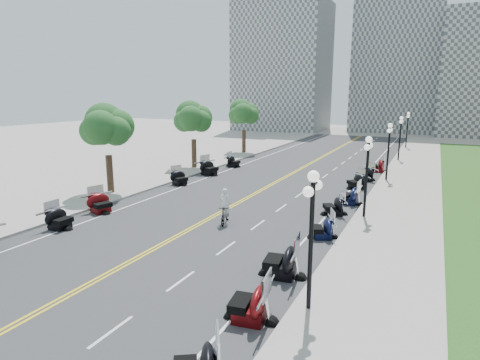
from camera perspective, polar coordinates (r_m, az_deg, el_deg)
The scene contains 50 objects.
ground at distance 25.10m, azimuth -4.20°, elevation -5.40°, with size 160.00×160.00×0.00m, color gray.
road at distance 33.82m, azimuth 4.29°, elevation -0.78°, with size 16.00×90.00×0.01m, color #333335.
centerline_yellow_a at distance 33.86m, azimuth 4.10°, elevation -0.75°, with size 0.12×90.00×0.00m, color yellow.
centerline_yellow_b at distance 33.77m, azimuth 4.48°, elevation -0.79°, with size 0.12×90.00×0.00m, color yellow.
edge_line_north at distance 32.10m, azimuth 14.98°, elevation -1.86°, with size 0.12×90.00×0.00m, color white.
edge_line_south at distance 36.59m, azimuth -5.06°, elevation 0.21°, with size 0.12×90.00×0.00m, color white.
lane_dash_3 at distance 14.52m, azimuth -17.83°, elevation -19.82°, with size 0.12×2.00×0.00m, color white.
lane_dash_4 at distance 17.21m, azimuth -8.40°, elevation -14.00°, with size 0.12×2.00×0.00m, color white.
lane_dash_5 at distance 20.34m, azimuth -1.98°, elevation -9.64°, with size 0.12×2.00×0.00m, color white.
lane_dash_6 at distance 23.73m, azimuth 2.55°, elevation -6.40°, with size 0.12×2.00×0.00m, color white.
lane_dash_7 at distance 27.28m, azimuth 5.89°, elevation -3.96°, with size 0.12×2.00×0.00m, color white.
lane_dash_8 at distance 30.95m, azimuth 8.44°, elevation -2.09°, with size 0.12×2.00×0.00m, color white.
lane_dash_9 at distance 34.69m, azimuth 10.43°, elevation -0.61°, with size 0.12×2.00×0.00m, color white.
lane_dash_10 at distance 38.48m, azimuth 12.04°, elevation 0.58°, with size 0.12×2.00×0.00m, color white.
lane_dash_11 at distance 42.31m, azimuth 13.36°, elevation 1.56°, with size 0.12×2.00×0.00m, color white.
lane_dash_12 at distance 46.17m, azimuth 14.45°, elevation 2.37°, with size 0.12×2.00×0.00m, color white.
lane_dash_13 at distance 50.05m, azimuth 15.38°, elevation 3.06°, with size 0.12×2.00×0.00m, color white.
lane_dash_14 at distance 53.95m, azimuth 16.18°, elevation 3.64°, with size 0.12×2.00×0.00m, color white.
lane_dash_15 at distance 57.86m, azimuth 16.87°, elevation 4.15°, with size 0.12×2.00×0.00m, color white.
lane_dash_16 at distance 61.78m, azimuth 17.47°, elevation 4.59°, with size 0.12×2.00×0.00m, color white.
lane_dash_17 at distance 65.72m, azimuth 18.00°, elevation 4.98°, with size 0.12×2.00×0.00m, color white.
lane_dash_18 at distance 69.66m, azimuth 18.48°, elevation 5.33°, with size 0.12×2.00×0.00m, color white.
lane_dash_19 at distance 73.60m, azimuth 18.90°, elevation 5.63°, with size 0.12×2.00×0.00m, color white.
sidewalk_north at distance 31.62m, azimuth 22.29°, elevation -2.46°, with size 5.00×90.00×0.15m, color #9E9991.
sidewalk_south at distance 38.80m, azimuth -10.27°, elevation 0.85°, with size 5.00×90.00×0.15m, color #9E9991.
distant_block_a at distance 88.14m, azimuth 6.09°, elevation 15.65°, with size 18.00×14.00×26.00m, color gray.
distant_block_b at distance 89.35m, azimuth 21.47°, elevation 16.14°, with size 16.00×12.00×30.00m, color gray.
street_lamp_1 at distance 14.05m, azimuth 10.04°, elevation -8.72°, with size 0.50×1.20×4.90m, color black, non-canonical shape.
street_lamp_2 at distance 25.41m, azimuth 17.53°, elevation 0.33°, with size 0.50×1.20×4.90m, color black, non-canonical shape.
street_lamp_3 at distance 37.17m, azimuth 20.33°, elevation 3.74°, with size 0.50×1.20×4.90m, color black, non-canonical shape.
street_lamp_4 at distance 49.05m, azimuth 21.78°, elevation 5.50°, with size 0.50×1.20×4.90m, color black, non-canonical shape.
street_lamp_5 at distance 60.98m, azimuth 22.67°, elevation 6.57°, with size 0.50×1.20×4.90m, color black, non-canonical shape.
tree_2 at distance 31.76m, azimuth -18.40°, elevation 6.47°, with size 4.80×4.80×9.20m, color #235619, non-canonical shape.
tree_3 at distance 41.19m, azimuth -6.66°, elevation 8.18°, with size 4.80×4.80×9.20m, color #235619, non-canonical shape.
tree_4 at distance 51.70m, azimuth 0.57°, elevation 9.05°, with size 4.80×4.80×9.20m, color #235619, non-canonical shape.
motorcycle_n_3 at distance 14.14m, azimuth 1.41°, elevation -16.79°, with size 2.05×2.05×1.44m, color #590A0C, non-canonical shape.
motorcycle_n_4 at distance 17.23m, azimuth 5.92°, elevation -11.13°, with size 2.19×2.19×1.53m, color black, non-canonical shape.
motorcycle_n_5 at distance 21.92m, azimuth 11.64°, elevation -6.53°, with size 1.80×1.80×1.26m, color black, non-canonical shape.
motorcycle_n_6 at distance 26.13m, azimuth 13.20°, elevation -3.49°, with size 1.86×1.86×1.31m, color black, non-canonical shape.
motorcycle_n_7 at distance 28.95m, azimuth 15.36°, elevation -1.96°, with size 2.03×2.03×1.42m, color black, non-canonical shape.
motorcycle_n_8 at distance 33.75m, azimuth 16.23°, elevation -0.12°, with size 1.90×1.90×1.33m, color black, non-canonical shape.
motorcycle_n_9 at distance 36.99m, azimuth 17.37°, elevation 0.92°, with size 2.01×2.01×1.41m, color black, non-canonical shape.
motorcycle_n_10 at distance 41.81m, azimuth 18.96°, elevation 2.07°, with size 2.01×2.01×1.41m, color #590A0C, non-canonical shape.
motorcycle_s_4 at distance 25.09m, azimuth -24.31°, elevation -4.93°, with size 1.86×1.86×1.31m, color black, non-canonical shape.
motorcycle_s_5 at distance 27.50m, azimuth -19.26°, elevation -3.00°, with size 1.98×1.98×1.38m, color #590A0C, non-canonical shape.
motorcycle_s_7 at distance 34.23m, azimuth -8.60°, elevation 0.39°, with size 1.87×1.87×1.31m, color black, non-canonical shape.
motorcycle_s_8 at distance 38.02m, azimuth -4.40°, elevation 1.83°, with size 2.18×2.18×1.53m, color black, non-canonical shape.
motorcycle_s_9 at distance 42.17m, azimuth -0.94°, elevation 2.72°, with size 1.84×1.84×1.29m, color black, non-canonical shape.
bicycle at distance 23.83m, azimuth -2.14°, elevation -4.93°, with size 0.53×1.87×1.12m, color #A51414.
cyclist_rider at distance 23.44m, azimuth -2.17°, elevation -1.50°, with size 0.66×0.43×1.81m, color silver.
Camera 1 is at (12.05, -20.68, 7.57)m, focal length 30.00 mm.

